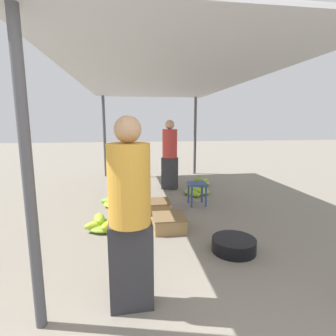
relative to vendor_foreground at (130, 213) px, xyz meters
name	(u,v)px	position (x,y,z in m)	size (l,w,h in m)	color
ground_plane	(220,336)	(0.63, -0.42, -0.83)	(40.00, 40.00, 0.00)	gray
canopy_post_front_left	(28,181)	(-0.70, -0.12, 0.31)	(0.08, 0.08, 2.29)	#4C4C51
canopy_post_back_left	(105,137)	(-0.70, 5.68, 0.31)	(0.08, 0.08, 2.29)	#4C4C51
canopy_post_back_right	(195,136)	(1.96, 5.68, 0.31)	(0.08, 0.08, 2.29)	#4C4C51
canopy_tarp	(163,79)	(0.63, 2.78, 1.48)	(3.06, 6.19, 0.04)	#B2B2B7
vendor_foreground	(130,213)	(0.00, 0.00, 0.00)	(0.36, 0.35, 1.60)	#2D2D33
stool	(197,187)	(1.25, 2.65, -0.49)	(0.34, 0.34, 0.43)	#384C84
basin_black	(234,245)	(1.23, 0.79, -0.75)	(0.53, 0.53, 0.16)	black
banana_pile_left_0	(103,224)	(-0.40, 1.68, -0.75)	(0.51, 0.55, 0.21)	#BBCF2B
banana_pile_left_1	(117,202)	(-0.24, 2.78, -0.75)	(0.65, 0.63, 0.23)	yellow
banana_pile_right_0	(200,182)	(1.73, 4.21, -0.76)	(0.57, 0.59, 0.21)	#8CBC33
banana_pile_right_1	(196,192)	(1.42, 3.36, -0.77)	(0.57, 0.63, 0.20)	#91BE32
crate_near	(157,206)	(0.45, 2.37, -0.73)	(0.46, 0.46, 0.20)	olive
crate_mid	(169,223)	(0.55, 1.54, -0.72)	(0.47, 0.47, 0.22)	#9E7A4C
shopper_walking_mid	(170,154)	(0.93, 3.93, 0.00)	(0.45, 0.45, 1.61)	#2D2D33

